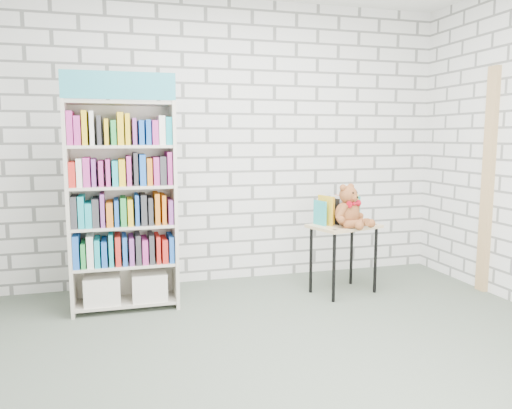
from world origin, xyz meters
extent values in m
plane|color=#4E584B|center=(0.00, 0.00, 0.00)|extent=(4.50, 4.50, 0.00)
cube|color=silver|center=(0.00, 2.00, 1.40)|extent=(4.50, 0.02, 2.80)
cube|color=beige|center=(-1.49, 1.35, 0.88)|extent=(0.03, 0.34, 1.75)
cube|color=beige|center=(-0.64, 1.35, 0.88)|extent=(0.03, 0.34, 1.75)
cube|color=beige|center=(-1.07, 1.51, 0.88)|extent=(0.88, 0.02, 1.75)
cube|color=teal|center=(-1.07, 1.19, 1.86)|extent=(0.88, 0.02, 0.21)
cube|color=beige|center=(-1.07, 1.35, 0.06)|extent=(0.82, 0.32, 0.02)
cube|color=beige|center=(-1.07, 1.35, 0.39)|extent=(0.82, 0.32, 0.02)
cube|color=beige|center=(-1.07, 1.35, 0.72)|extent=(0.82, 0.32, 0.02)
cube|color=beige|center=(-1.07, 1.35, 1.05)|extent=(0.82, 0.32, 0.02)
cube|color=beige|center=(-1.07, 1.35, 1.38)|extent=(0.82, 0.32, 0.02)
cube|color=beige|center=(-1.07, 1.35, 1.73)|extent=(0.82, 0.32, 0.02)
cube|color=silver|center=(-1.26, 1.35, 0.19)|extent=(0.29, 0.28, 0.23)
cube|color=silver|center=(-0.87, 1.35, 0.19)|extent=(0.29, 0.28, 0.23)
cube|color=green|center=(-1.07, 1.34, 0.52)|extent=(0.82, 0.28, 0.23)
cube|color=orange|center=(-1.07, 1.34, 0.85)|extent=(0.82, 0.28, 0.23)
cube|color=#BF338C|center=(-1.07, 1.34, 1.18)|extent=(0.82, 0.28, 0.23)
cube|color=#19A5B2|center=(-1.07, 1.34, 1.51)|extent=(0.82, 0.28, 0.23)
cube|color=tan|center=(0.91, 1.25, 0.64)|extent=(0.70, 0.57, 0.03)
cylinder|color=black|center=(0.71, 1.02, 0.31)|extent=(0.03, 0.03, 0.62)
cylinder|color=black|center=(0.62, 1.33, 0.31)|extent=(0.03, 0.03, 0.62)
cylinder|color=black|center=(1.20, 1.17, 0.31)|extent=(0.03, 0.03, 0.62)
cylinder|color=black|center=(1.11, 1.48, 0.31)|extent=(0.03, 0.03, 0.62)
cylinder|color=black|center=(0.72, 1.03, 0.65)|extent=(0.04, 0.04, 0.01)
cylinder|color=black|center=(1.19, 1.17, 0.65)|extent=(0.04, 0.04, 0.01)
cube|color=teal|center=(0.69, 1.28, 0.78)|extent=(0.07, 0.18, 0.25)
cube|color=gold|center=(0.74, 1.30, 0.78)|extent=(0.07, 0.18, 0.25)
cube|color=gold|center=(0.79, 1.31, 0.78)|extent=(0.07, 0.18, 0.25)
cube|color=black|center=(0.83, 1.33, 0.78)|extent=(0.07, 0.18, 0.25)
cube|color=white|center=(0.88, 1.34, 0.78)|extent=(0.07, 0.18, 0.25)
cube|color=#F7452B|center=(0.93, 1.36, 0.78)|extent=(0.07, 0.18, 0.25)
cube|color=#3174BA|center=(0.98, 1.37, 0.78)|extent=(0.07, 0.18, 0.25)
cube|color=#FFEF54|center=(1.03, 1.39, 0.78)|extent=(0.07, 0.18, 0.25)
cube|color=teal|center=(1.08, 1.40, 0.78)|extent=(0.07, 0.18, 0.25)
ellipsoid|color=brown|center=(0.90, 1.17, 0.77)|extent=(0.23, 0.20, 0.23)
sphere|color=brown|center=(0.91, 1.16, 0.94)|extent=(0.17, 0.17, 0.17)
sphere|color=brown|center=(0.84, 1.15, 1.01)|extent=(0.06, 0.06, 0.06)
sphere|color=brown|center=(0.95, 1.21, 1.01)|extent=(0.06, 0.06, 0.06)
sphere|color=brown|center=(0.94, 1.11, 0.92)|extent=(0.07, 0.07, 0.07)
sphere|color=black|center=(0.91, 1.09, 0.96)|extent=(0.02, 0.02, 0.02)
sphere|color=black|center=(0.96, 1.12, 0.96)|extent=(0.02, 0.02, 0.02)
sphere|color=black|center=(0.95, 1.08, 0.93)|extent=(0.02, 0.02, 0.02)
cylinder|color=brown|center=(0.81, 1.09, 0.80)|extent=(0.14, 0.08, 0.16)
cylinder|color=brown|center=(1.01, 1.21, 0.80)|extent=(0.11, 0.13, 0.16)
sphere|color=brown|center=(0.79, 1.06, 0.73)|extent=(0.07, 0.07, 0.07)
sphere|color=brown|center=(1.05, 1.21, 0.73)|extent=(0.07, 0.07, 0.07)
cylinder|color=brown|center=(0.90, 1.04, 0.69)|extent=(0.18, 0.17, 0.09)
cylinder|color=brown|center=(1.02, 1.10, 0.69)|extent=(0.10, 0.18, 0.09)
sphere|color=brown|center=(0.92, 0.95, 0.69)|extent=(0.08, 0.08, 0.08)
sphere|color=brown|center=(1.08, 1.05, 0.69)|extent=(0.08, 0.08, 0.08)
cone|color=#AE0A1B|center=(0.90, 1.09, 0.87)|extent=(0.09, 0.09, 0.06)
cone|color=#AE0A1B|center=(0.97, 1.13, 0.87)|extent=(0.09, 0.09, 0.06)
sphere|color=#AE0A1B|center=(0.94, 1.11, 0.87)|extent=(0.04, 0.04, 0.04)
cube|color=tan|center=(2.23, 0.95, 1.05)|extent=(0.05, 0.12, 2.10)
camera|label=1|loc=(-1.11, -2.93, 1.46)|focal=35.00mm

